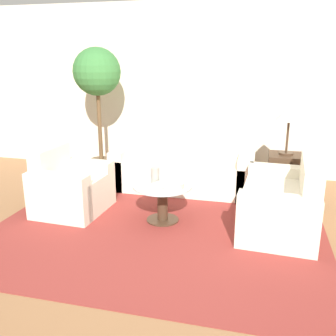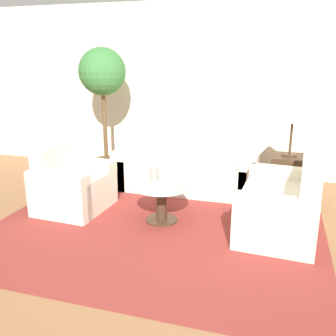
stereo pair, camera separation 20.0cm
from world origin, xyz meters
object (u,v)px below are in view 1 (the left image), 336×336
coffee_table (163,198)px  bowl (175,185)px  armchair (69,189)px  potted_plant (97,82)px  loveseat (285,205)px  table_lamp (290,114)px  book_stack (161,187)px  vase (155,176)px  sofa_main (184,169)px

coffee_table → bowl: size_ratio=3.34×
armchair → potted_plant: size_ratio=0.44×
loveseat → coffee_table: bearing=-80.9°
bowl → table_lamp: bearing=43.8°
loveseat → book_stack: loveseat is taller
table_lamp → vase: bearing=-142.6°
sofa_main → bowl: 1.29m
table_lamp → book_stack: size_ratio=2.64×
armchair → book_stack: armchair is taller
coffee_table → potted_plant: bearing=134.3°
coffee_table → vase: vase is taller
sofa_main → potted_plant: size_ratio=1.00×
book_stack → coffee_table: bearing=126.4°
armchair → potted_plant: bearing=10.1°
sofa_main → coffee_table: (0.00, -1.20, 0.00)m
vase → table_lamp: bearing=37.4°
loveseat → book_stack: 1.33m
loveseat → table_lamp: size_ratio=2.03×
armchair → table_lamp: (2.50, 1.05, 0.83)m
coffee_table → bowl: (0.16, -0.07, 0.18)m
loveseat → potted_plant: (-2.65, 1.24, 1.17)m
vase → book_stack: 0.19m
table_lamp → potted_plant: (-2.67, 0.29, 0.34)m
vase → sofa_main: bearing=86.4°
vase → book_stack: bearing=-53.1°
coffee_table → potted_plant: (-1.33, 1.36, 1.16)m
coffee_table → table_lamp: size_ratio=1.03×
vase → book_stack: (0.11, -0.14, -0.07)m
sofa_main → vase: (-0.08, -1.21, 0.25)m
armchair → vase: armchair is taller
table_lamp → bowl: (-1.19, -1.14, -0.65)m
sofa_main → armchair: sofa_main is taller
armchair → table_lamp: bearing=-64.3°
sofa_main → book_stack: size_ratio=8.00×
armchair → loveseat: size_ratio=0.66×
coffee_table → bowl: bearing=-22.9°
table_lamp → bowl: bearing=-136.2°
loveseat → potted_plant: potted_plant is taller
vase → bowl: 0.25m
table_lamp → loveseat: bearing=-91.6°
loveseat → potted_plant: size_ratio=0.67×
loveseat → bowl: size_ratio=6.56×
sofa_main → potted_plant: 1.78m
loveseat → bowl: (-1.16, -0.19, 0.18)m
table_lamp → potted_plant: potted_plant is taller
potted_plant → bowl: (1.49, -1.43, -0.98)m
coffee_table → table_lamp: 1.91m
sofa_main → potted_plant: (-1.33, 0.16, 1.17)m
bowl → book_stack: book_stack is taller
table_lamp → armchair: bearing=-157.2°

